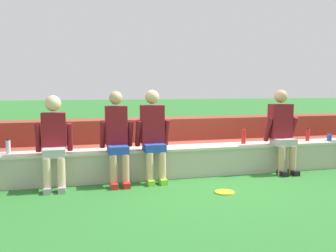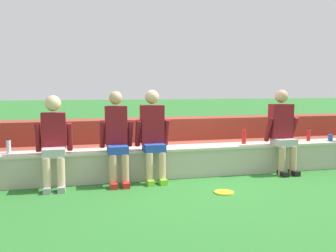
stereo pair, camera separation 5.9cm
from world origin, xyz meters
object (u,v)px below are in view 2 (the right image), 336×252
at_px(person_center, 117,136).
at_px(water_bottle_mid_right, 309,135).
at_px(person_right_of_center, 153,133).
at_px(plastic_cup_right_end, 330,138).
at_px(water_bottle_near_left, 244,137).
at_px(person_far_right, 282,129).
at_px(frisbee, 224,192).
at_px(person_left_of_center, 54,139).
at_px(water_bottle_near_right, 9,147).

relative_size(person_center, water_bottle_mid_right, 5.89).
relative_size(person_right_of_center, plastic_cup_right_end, 11.86).
relative_size(water_bottle_near_left, plastic_cup_right_end, 2.11).
bearing_deg(person_far_right, person_right_of_center, 179.67).
xyz_separation_m(water_bottle_mid_right, frisbee, (-2.14, -1.18, -0.58)).
height_order(person_left_of_center, water_bottle_near_right, person_left_of_center).
xyz_separation_m(person_center, water_bottle_near_right, (-1.55, 0.27, -0.14)).
bearing_deg(person_center, water_bottle_mid_right, 4.69).
xyz_separation_m(person_far_right, water_bottle_mid_right, (0.72, 0.29, -0.16)).
distance_m(water_bottle_mid_right, frisbee, 2.51).
bearing_deg(person_left_of_center, water_bottle_near_left, 4.92).
distance_m(person_left_of_center, person_right_of_center, 1.46).
distance_m(person_center, water_bottle_mid_right, 3.50).
xyz_separation_m(person_left_of_center, person_center, (0.90, -0.01, 0.01)).
bearing_deg(water_bottle_near_right, water_bottle_mid_right, 0.14).
relative_size(water_bottle_near_left, water_bottle_near_right, 1.15).
xyz_separation_m(water_bottle_mid_right, water_bottle_near_left, (-1.28, -0.01, 0.01)).
bearing_deg(plastic_cup_right_end, water_bottle_mid_right, 167.64).
bearing_deg(person_far_right, water_bottle_near_left, 153.49).
bearing_deg(person_left_of_center, person_right_of_center, -0.02).
xyz_separation_m(person_right_of_center, water_bottle_near_right, (-2.10, 0.26, -0.17)).
relative_size(person_far_right, water_bottle_mid_right, 5.97).
bearing_deg(plastic_cup_right_end, person_center, -177.05).
distance_m(person_right_of_center, water_bottle_near_left, 1.68).
relative_size(person_center, person_far_right, 0.99).
distance_m(water_bottle_mid_right, water_bottle_near_right, 5.04).
distance_m(person_right_of_center, person_far_right, 2.22).
distance_m(person_far_right, water_bottle_mid_right, 0.79).
bearing_deg(water_bottle_near_left, person_center, -172.83).
distance_m(person_left_of_center, water_bottle_mid_right, 4.40).
distance_m(person_right_of_center, water_bottle_near_right, 2.12).
height_order(person_center, person_far_right, person_far_right).
xyz_separation_m(water_bottle_near_left, water_bottle_near_right, (-3.76, -0.00, -0.02)).
height_order(water_bottle_near_right, plastic_cup_right_end, water_bottle_near_right).
relative_size(water_bottle_mid_right, water_bottle_near_left, 0.94).
bearing_deg(plastic_cup_right_end, frisbee, -156.73).
distance_m(person_left_of_center, frisbee, 2.52).
relative_size(person_far_right, plastic_cup_right_end, 11.85).
height_order(person_left_of_center, frisbee, person_left_of_center).
height_order(water_bottle_mid_right, water_bottle_near_left, water_bottle_near_left).
relative_size(person_left_of_center, person_right_of_center, 0.95).
height_order(person_left_of_center, person_right_of_center, person_right_of_center).
xyz_separation_m(person_center, plastic_cup_right_end, (3.88, 0.20, -0.18)).
bearing_deg(frisbee, person_right_of_center, 131.47).
distance_m(person_left_of_center, person_center, 0.90).
distance_m(person_right_of_center, plastic_cup_right_end, 3.34).
bearing_deg(water_bottle_near_left, person_right_of_center, -170.80).
xyz_separation_m(person_right_of_center, person_far_right, (2.22, -0.01, 0.00)).
xyz_separation_m(person_left_of_center, person_far_right, (3.68, -0.01, 0.04)).
bearing_deg(water_bottle_near_right, person_right_of_center, -7.18).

